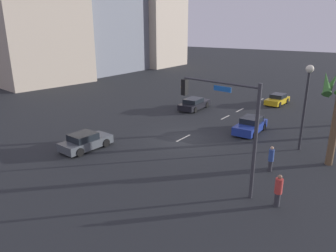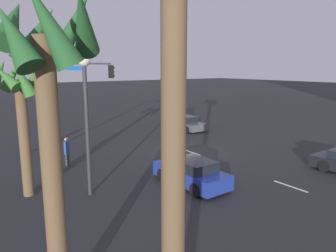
{
  "view_description": "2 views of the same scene",
  "coord_description": "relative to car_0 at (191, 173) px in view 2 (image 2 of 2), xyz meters",
  "views": [
    {
      "loc": [
        20.59,
        13.58,
        8.96
      ],
      "look_at": [
        2.47,
        0.22,
        1.76
      ],
      "focal_mm": 33.13,
      "sensor_mm": 36.0,
      "label": 1
    },
    {
      "loc": [
        -16.59,
        13.52,
        5.84
      ],
      "look_at": [
        1.98,
        0.57,
        1.62
      ],
      "focal_mm": 33.75,
      "sensor_mm": 36.0,
      "label": 2
    }
  ],
  "objects": [
    {
      "name": "palm_tree_1",
      "position": [
        3.31,
        6.97,
        4.05
      ],
      "size": [
        2.46,
        2.83,
        6.37
      ],
      "color": "brown",
      "rests_on": "ground_plane"
    },
    {
      "name": "pedestrian_1",
      "position": [
        10.62,
        5.81,
        0.31
      ],
      "size": [
        0.4,
        0.4,
        1.8
      ],
      "color": "#333338",
      "rests_on": "ground_plane"
    },
    {
      "name": "traffic_signal",
      "position": [
        10.44,
        2.66,
        3.68
      ],
      "size": [
        0.88,
        5.2,
        6.35
      ],
      "color": "#38383D",
      "rests_on": "ground_plane"
    },
    {
      "name": "car_0",
      "position": [
        0.0,
        0.0,
        0.0
      ],
      "size": [
        4.26,
        1.96,
        1.35
      ],
      "color": "navy",
      "rests_on": "ground_plane"
    },
    {
      "name": "pedestrian_0",
      "position": [
        6.75,
        4.11,
        0.28
      ],
      "size": [
        0.49,
        0.49,
        1.73
      ],
      "color": "#333338",
      "rests_on": "ground_plane"
    },
    {
      "name": "ground_plane",
      "position": [
        4.86,
        -3.91,
        -0.63
      ],
      "size": [
        220.0,
        220.0,
        0.0
      ],
      "primitive_type": "plane",
      "color": "#232628"
    },
    {
      "name": "lane_stripe_3",
      "position": [
        4.84,
        -3.91,
        -0.62
      ],
      "size": [
        2.05,
        0.14,
        0.01
      ],
      "primitive_type": "cube",
      "color": "silver",
      "rests_on": "ground_plane"
    },
    {
      "name": "lane_stripe_2",
      "position": [
        -3.01,
        -3.91,
        -0.62
      ],
      "size": [
        1.89,
        0.14,
        0.01
      ],
      "primitive_type": "cube",
      "color": "silver",
      "rests_on": "ground_plane"
    },
    {
      "name": "streetlamp",
      "position": [
        1.73,
        4.64,
        3.85
      ],
      "size": [
        0.56,
        0.56,
        6.43
      ],
      "color": "#2D2D33",
      "rests_on": "ground_plane"
    },
    {
      "name": "palm_tree_0",
      "position": [
        -4.7,
        7.78,
        4.91
      ],
      "size": [
        2.47,
        2.56,
        7.64
      ],
      "color": "brown",
      "rests_on": "ground_plane"
    },
    {
      "name": "car_3",
      "position": [
        11.32,
        -8.63,
        -0.03
      ],
      "size": [
        4.02,
        2.02,
        1.29
      ],
      "color": "#474C51",
      "rests_on": "ground_plane"
    }
  ]
}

